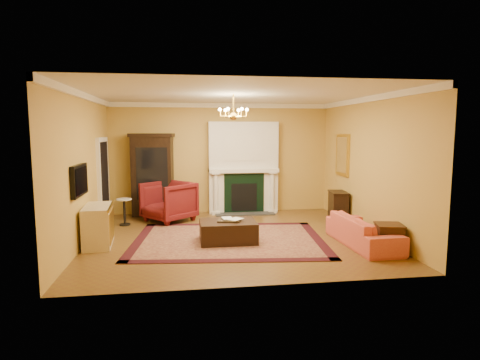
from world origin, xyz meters
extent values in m
cube|color=brown|center=(0.00, 0.00, -0.01)|extent=(6.00, 5.50, 0.02)
cube|color=silver|center=(0.00, 0.00, 3.01)|extent=(6.00, 5.50, 0.02)
cube|color=gold|center=(0.00, 2.76, 1.50)|extent=(6.00, 0.02, 3.00)
cube|color=gold|center=(0.00, -2.76, 1.50)|extent=(6.00, 0.02, 3.00)
cube|color=gold|center=(-3.01, 0.00, 1.50)|extent=(0.02, 5.50, 3.00)
cube|color=gold|center=(3.01, 0.00, 1.50)|extent=(0.02, 5.50, 3.00)
cube|color=silver|center=(0.60, 2.59, 1.25)|extent=(1.90, 0.32, 2.50)
cube|color=silver|center=(0.60, 2.42, 1.85)|extent=(1.10, 0.01, 0.80)
cube|color=black|center=(0.60, 2.42, 0.55)|extent=(1.10, 0.02, 1.10)
cube|color=black|center=(0.60, 2.42, 0.45)|extent=(0.70, 0.02, 0.75)
cube|color=#333333|center=(0.60, 2.30, 0.02)|extent=(1.60, 0.50, 0.04)
cube|color=silver|center=(0.60, 2.53, 1.18)|extent=(1.90, 0.44, 0.10)
cylinder|color=silver|center=(-0.18, 2.41, 0.59)|extent=(0.14, 0.14, 1.18)
cylinder|color=silver|center=(1.38, 2.41, 0.59)|extent=(0.14, 0.14, 1.18)
cube|color=white|center=(0.00, 2.71, 2.94)|extent=(6.00, 0.08, 0.12)
cube|color=white|center=(-2.96, 0.00, 2.94)|extent=(0.08, 5.50, 0.12)
cube|color=white|center=(2.96, 0.00, 2.94)|extent=(0.08, 5.50, 0.12)
cube|color=silver|center=(-2.96, 1.70, 1.05)|extent=(0.08, 1.05, 2.10)
cube|color=black|center=(-2.92, 1.70, 1.02)|extent=(0.02, 0.85, 1.95)
cube|color=black|center=(-2.95, -0.60, 1.35)|extent=(0.08, 0.95, 0.58)
cube|color=black|center=(-2.90, -0.60, 1.35)|extent=(0.01, 0.85, 0.48)
cube|color=gold|center=(2.97, 1.40, 1.65)|extent=(0.05, 0.76, 1.05)
cube|color=white|center=(2.94, 1.40, 1.65)|extent=(0.01, 0.62, 0.90)
cylinder|color=gold|center=(0.00, 0.00, 2.80)|extent=(0.03, 0.03, 0.40)
sphere|color=gold|center=(0.00, 0.00, 2.55)|extent=(0.16, 0.16, 0.16)
sphere|color=#FFE5B2|center=(0.28, 0.00, 2.69)|extent=(0.07, 0.07, 0.07)
sphere|color=#FFE5B2|center=(0.14, 0.24, 2.69)|extent=(0.07, 0.07, 0.07)
sphere|color=#FFE5B2|center=(-0.14, 0.24, 2.69)|extent=(0.07, 0.07, 0.07)
sphere|color=#FFE5B2|center=(-0.28, 0.00, 2.69)|extent=(0.07, 0.07, 0.07)
sphere|color=#FFE5B2|center=(-0.14, -0.24, 2.69)|extent=(0.07, 0.07, 0.07)
sphere|color=#FFE5B2|center=(0.14, -0.24, 2.69)|extent=(0.07, 0.07, 0.07)
cube|color=#480F16|center=(-0.13, -0.23, 0.01)|extent=(4.18, 3.31, 0.02)
cube|color=black|center=(-1.84, 2.49, 1.05)|extent=(1.10, 0.61, 2.09)
imported|color=maroon|center=(-1.42, 1.77, 0.55)|extent=(1.45, 1.45, 1.09)
cylinder|color=black|center=(-2.45, 1.45, 0.02)|extent=(0.25, 0.25, 0.04)
cylinder|color=black|center=(-2.45, 1.45, 0.32)|extent=(0.05, 0.05, 0.58)
cylinder|color=white|center=(-2.45, 1.45, 0.63)|extent=(0.36, 0.36, 0.03)
cube|color=beige|center=(-2.73, -0.22, 0.40)|extent=(0.59, 1.10, 0.79)
imported|color=#D36643|center=(2.47, -0.96, 0.38)|extent=(0.64, 1.98, 0.76)
cube|color=black|center=(2.72, -1.50, 0.26)|extent=(0.53, 0.53, 0.51)
cube|color=black|center=(2.78, 1.13, 0.36)|extent=(0.47, 0.70, 0.72)
cube|color=black|center=(-0.16, -0.37, 0.23)|extent=(1.13, 0.82, 0.42)
cube|color=black|center=(-0.14, -0.37, 0.45)|extent=(0.51, 0.44, 0.03)
imported|color=gray|center=(-0.27, -0.32, 0.60)|extent=(0.20, 0.05, 0.27)
imported|color=gray|center=(-0.10, -0.34, 0.62)|extent=(0.18, 0.17, 0.31)
cylinder|color=gray|center=(-0.15, 2.53, 1.28)|extent=(0.12, 0.12, 0.10)
cone|color=#103D11|center=(-0.15, 2.53, 1.51)|extent=(0.18, 0.18, 0.37)
cylinder|color=gray|center=(1.34, 2.53, 1.28)|extent=(0.11, 0.11, 0.09)
cone|color=#103D11|center=(1.34, 2.53, 1.49)|extent=(0.16, 0.16, 0.34)
camera|label=1|loc=(-1.06, -8.28, 2.26)|focal=30.00mm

